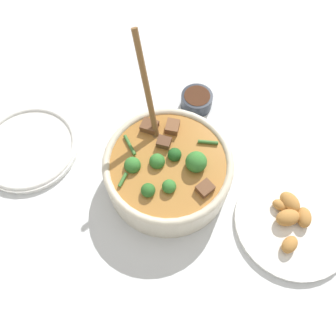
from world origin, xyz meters
TOP-DOWN VIEW (x-y plane):
  - ground_plane at (0.00, 0.00)m, footprint 4.00×4.00m
  - stew_bowl at (-0.00, 0.00)m, footprint 0.27×0.27m
  - condiment_bowl at (-0.02, 0.22)m, footprint 0.08×0.08m
  - empty_plate at (-0.33, -0.07)m, footprint 0.23×0.23m
  - food_plate at (0.28, 0.02)m, footprint 0.24×0.24m

SIDE VIEW (x-z plane):
  - ground_plane at x=0.00m, z-range 0.00..0.00m
  - empty_plate at x=-0.33m, z-range 0.00..0.02m
  - food_plate at x=0.28m, z-range -0.01..0.03m
  - condiment_bowl at x=-0.02m, z-range 0.00..0.04m
  - stew_bowl at x=0.00m, z-range -0.09..0.19m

